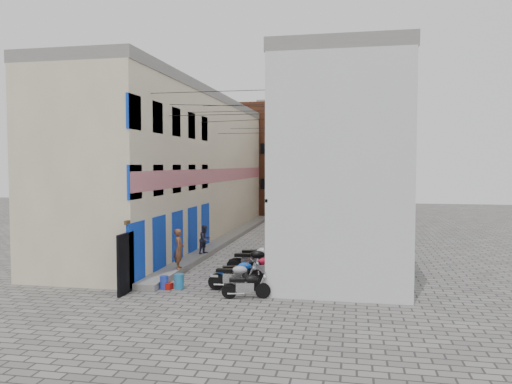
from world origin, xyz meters
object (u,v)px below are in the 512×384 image
Objects in this scene: motorcycle_e at (252,260)px; motorcycle_g at (264,254)px; water_jug_far at (179,281)px; person_a at (179,249)px; person_b at (205,239)px; motorcycle_c at (239,272)px; red_crate at (167,286)px; motorcycle_b at (234,275)px; water_jug_near at (164,282)px; motorcycle_a at (246,284)px; motorcycle_f at (258,256)px; motorcycle_d at (260,266)px.

motorcycle_e is 2.15m from motorcycle_g.
motorcycle_e reaches higher than water_jug_far.
person_a is 3.72m from person_b.
motorcycle_e is at bearing 52.95° from water_jug_far.
red_crate is (-2.52, -1.08, -0.42)m from motorcycle_c.
motorcycle_b is 2.66m from water_jug_near.
motorcycle_g is at bearing 170.52° from motorcycle_e.
person_a reaches higher than motorcycle_c.
water_jug_far is at bearing -41.43° from motorcycle_g.
person_a is 2.55m from water_jug_far.
motorcycle_e reaches higher than motorcycle_g.
motorcycle_a is at bearing -12.05° from water_jug_near.
motorcycle_f is 3.72× the size of water_jug_far.
person_b is at bearing -174.17° from motorcycle_c.
motorcycle_e is at bearing -20.20° from motorcycle_g.
water_jug_far is (-2.20, -2.91, -0.35)m from motorcycle_e.
motorcycle_e is 4.04m from red_crate.
motorcycle_a is at bearing 2.50° from motorcycle_e.
motorcycle_g is at bearing 62.04° from red_crate.
motorcycle_e reaches higher than motorcycle_f.
water_jug_far is at bearing 13.19° from water_jug_near.
motorcycle_d is 3.54m from person_a.
motorcycle_d is 0.91m from motorcycle_e.
person_a is at bearing -67.61° from motorcycle_f.
motorcycle_g is (0.24, 4.87, -0.07)m from motorcycle_b.
motorcycle_a is at bearing -12.47° from red_crate.
person_a is at bearing 109.92° from water_jug_far.
red_crate is (-0.42, -0.13, -0.16)m from water_jug_far.
motorcycle_c is 1.09× the size of motorcycle_g.
motorcycle_g is (-0.34, 2.92, -0.03)m from motorcycle_d.
person_b is (0.00, 3.72, -0.15)m from person_a.
person_a reaches higher than water_jug_far.
motorcycle_b reaches higher than motorcycle_a.
motorcycle_c is 2.86m from water_jug_near.
red_crate is (-3.18, 0.70, -0.38)m from motorcycle_a.
water_jug_far is at bearing -119.51° from motorcycle_a.
motorcycle_f is at bearing 169.87° from motorcycle_e.
motorcycle_f is (0.07, 1.01, -0.02)m from motorcycle_e.
motorcycle_e is 5.73× the size of red_crate.
motorcycle_a is 3.38m from water_jug_near.
motorcycle_g reaches higher than red_crate.
water_jug_far is at bearing 16.57° from red_crate.
motorcycle_b reaches higher than water_jug_far.
motorcycle_d is 1.29× the size of person_b.
person_b is 6.08m from water_jug_far.
motorcycle_c is at bearing 174.11° from motorcycle_b.
motorcycle_b is at bearing -141.75° from person_a.
motorcycle_b is 3.92× the size of water_jug_near.
motorcycle_f is 4.54m from water_jug_far.
red_crate is (-2.62, -3.03, -0.51)m from motorcycle_e.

